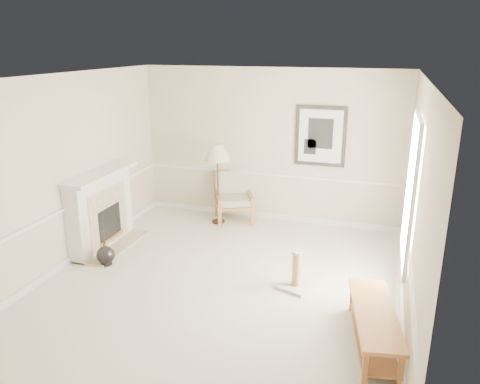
# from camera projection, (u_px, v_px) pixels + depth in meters

# --- Properties ---
(ground) EXTENTS (5.50, 5.50, 0.00)m
(ground) POSITION_uv_depth(u_px,v_px,m) (222.00, 282.00, 6.79)
(ground) COLOR silver
(ground) RESTS_ON ground
(room) EXTENTS (5.04, 5.54, 2.92)m
(room) POSITION_uv_depth(u_px,v_px,m) (232.00, 156.00, 6.25)
(room) COLOR beige
(room) RESTS_ON ground
(fireplace) EXTENTS (0.64, 1.64, 1.31)m
(fireplace) POSITION_uv_depth(u_px,v_px,m) (101.00, 210.00, 7.81)
(fireplace) COLOR white
(fireplace) RESTS_ON ground
(floor_vase) EXTENTS (0.28, 0.28, 0.83)m
(floor_vase) POSITION_uv_depth(u_px,v_px,m) (106.00, 256.00, 7.27)
(floor_vase) COLOR black
(floor_vase) RESTS_ON ground
(armchair) EXTENTS (0.96, 0.98, 0.93)m
(armchair) POSITION_uv_depth(u_px,v_px,m) (233.00, 194.00, 9.09)
(armchair) COLOR #A25934
(armchair) RESTS_ON ground
(floor_lamp) EXTENTS (0.59, 0.59, 1.53)m
(floor_lamp) POSITION_uv_depth(u_px,v_px,m) (217.00, 155.00, 8.64)
(floor_lamp) COLOR black
(floor_lamp) RESTS_ON ground
(bench) EXTENTS (0.71, 1.58, 0.43)m
(bench) POSITION_uv_depth(u_px,v_px,m) (374.00, 322.00, 5.30)
(bench) COLOR #A25934
(bench) RESTS_ON ground
(scratching_post) EXTENTS (0.51, 0.51, 0.57)m
(scratching_post) POSITION_uv_depth(u_px,v_px,m) (296.00, 277.00, 6.56)
(scratching_post) COLOR silver
(scratching_post) RESTS_ON ground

